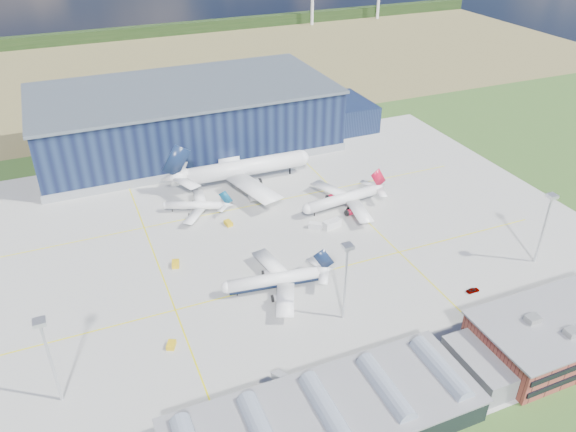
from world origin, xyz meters
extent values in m
plane|color=#305720|center=(0.00, 0.00, 0.00)|extent=(600.00, 600.00, 0.00)
cube|color=#A7A6A1|center=(0.00, 10.00, 0.03)|extent=(220.00, 160.00, 0.06)
cube|color=yellow|center=(0.00, -10.00, 0.07)|extent=(180.00, 0.40, 0.02)
cube|color=yellow|center=(0.00, 35.00, 0.07)|extent=(180.00, 0.40, 0.02)
cube|color=yellow|center=(-30.00, 10.00, 0.07)|extent=(0.40, 120.00, 0.02)
cube|color=yellow|center=(40.00, 10.00, 0.07)|extent=(0.40, 120.00, 0.02)
cube|color=olive|center=(0.00, 220.00, 0.00)|extent=(600.00, 220.00, 0.01)
cube|color=black|center=(0.00, 300.00, 4.00)|extent=(600.00, 8.00, 8.00)
cube|color=black|center=(0.00, 95.00, 12.50)|extent=(120.00, 60.00, 25.00)
cube|color=gray|center=(0.00, 95.00, 1.60)|extent=(121.00, 61.00, 3.20)
cube|color=slate|center=(0.00, 95.00, 25.50)|extent=(122.00, 62.00, 1.20)
cube|color=black|center=(72.00, 90.00, 6.00)|extent=(24.00, 30.00, 12.00)
cube|color=brown|center=(55.00, -60.00, 4.50)|extent=(45.00, 22.00, 9.00)
cube|color=slate|center=(55.00, -60.00, 9.20)|extent=(46.00, 23.00, 0.50)
cube|color=black|center=(55.00, -48.80, 3.00)|extent=(44.00, 0.40, 1.40)
cube|color=black|center=(55.00, -48.80, 6.50)|extent=(44.00, 0.40, 1.40)
cube|color=#A9A9A4|center=(45.00, -58.00, 10.10)|extent=(3.20, 2.60, 1.60)
cube|color=#A9A9A4|center=(50.00, -65.00, 10.10)|extent=(3.20, 2.60, 1.60)
cube|color=black|center=(-10.00, -60.00, 3.00)|extent=(65.00, 22.00, 6.00)
cube|color=slate|center=(-10.00, -60.00, 6.20)|extent=(66.00, 23.00, 0.50)
cube|color=slate|center=(30.00, -60.00, 3.00)|extent=(10.00, 18.00, 6.00)
cylinder|color=#8B98AC|center=(-24.00, -60.00, 6.40)|extent=(4.40, 18.00, 4.40)
cylinder|color=#8B98AC|center=(-10.00, -60.00, 6.40)|extent=(4.40, 18.00, 4.40)
cylinder|color=#8B98AC|center=(4.00, -60.00, 6.40)|extent=(4.40, 18.00, 4.40)
cylinder|color=#8B98AC|center=(18.00, -60.00, 6.40)|extent=(4.40, 18.00, 4.40)
cylinder|color=silver|center=(-60.00, -30.00, 11.00)|extent=(0.70, 0.70, 22.00)
cube|color=silver|center=(-60.00, -30.00, 22.50)|extent=(2.60, 2.60, 1.00)
cylinder|color=silver|center=(10.00, -30.00, 11.00)|extent=(0.70, 0.70, 22.00)
cube|color=silver|center=(10.00, -30.00, 22.50)|extent=(2.60, 2.60, 1.00)
cylinder|color=silver|center=(75.00, -30.00, 11.00)|extent=(0.70, 0.70, 22.00)
cube|color=silver|center=(75.00, -30.00, 22.50)|extent=(2.60, 2.60, 1.00)
cube|color=gold|center=(-25.27, 9.79, 0.72)|extent=(2.89, 3.86, 1.44)
cube|color=gold|center=(-34.05, -23.27, 0.64)|extent=(3.05, 3.50, 1.27)
cube|color=silver|center=(27.42, 11.07, 1.33)|extent=(6.49, 3.77, 2.66)
cube|color=silver|center=(22.13, 12.63, 1.02)|extent=(4.78, 4.26, 2.03)
cube|color=gold|center=(-3.75, 25.82, 0.71)|extent=(2.51, 3.51, 1.41)
cube|color=silver|center=(29.72, 62.00, 0.62)|extent=(3.04, 2.21, 1.23)
cube|color=silver|center=(-14.14, -46.00, 1.66)|extent=(2.78, 5.43, 3.32)
imported|color=#99999E|center=(48.32, -34.66, 0.65)|extent=(3.83, 1.60, 1.29)
imported|color=#99999E|center=(38.16, -48.00, 0.65)|extent=(4.15, 2.23, 1.30)
camera|label=1|loc=(-47.21, -128.31, 98.65)|focal=35.00mm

